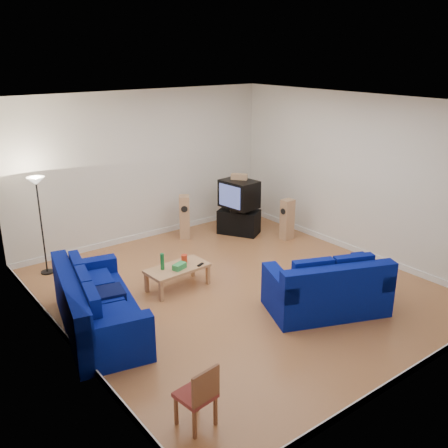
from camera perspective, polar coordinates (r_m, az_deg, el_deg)
room at (r=8.22m, az=1.69°, el=2.18°), size 6.01×6.51×3.21m
sofa_three_seat at (r=7.70m, az=-14.51°, el=-9.48°), size 1.48×2.49×0.90m
sofa_loveseat at (r=8.13m, az=11.75°, el=-7.56°), size 2.08×1.64×0.91m
coffee_table at (r=8.74m, az=-5.34°, el=-5.23°), size 1.13×0.61×0.40m
bottle at (r=8.60m, az=-7.07°, el=-4.27°), size 0.08×0.08×0.29m
tissue_box at (r=8.62m, az=-5.11°, el=-4.84°), size 0.27×0.20×0.10m
red_canister at (r=8.84m, az=-4.56°, el=-4.00°), size 0.11×0.11×0.15m
remote at (r=8.76m, az=-2.71°, el=-4.66°), size 0.16×0.11×0.02m
tv_stand at (r=11.31m, az=1.71°, el=0.26°), size 0.89×1.02×0.55m
av_receiver at (r=11.15m, az=1.66°, el=1.71°), size 0.49×0.47×0.09m
television at (r=11.07m, az=1.71°, el=3.47°), size 0.68×0.85×0.61m
centre_speaker at (r=11.07m, az=1.75°, el=5.43°), size 0.34×0.36×0.12m
speaker_left at (r=11.00m, az=-4.53°, el=0.81°), size 0.34×0.36×0.96m
speaker_right at (r=10.99m, az=7.22°, el=0.53°), size 0.28×0.22×0.90m
floor_lamp at (r=9.48m, az=-20.54°, el=3.16°), size 0.32×0.32×1.85m
dining_chair at (r=5.71m, az=-2.87°, el=-18.83°), size 0.42×0.42×0.79m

